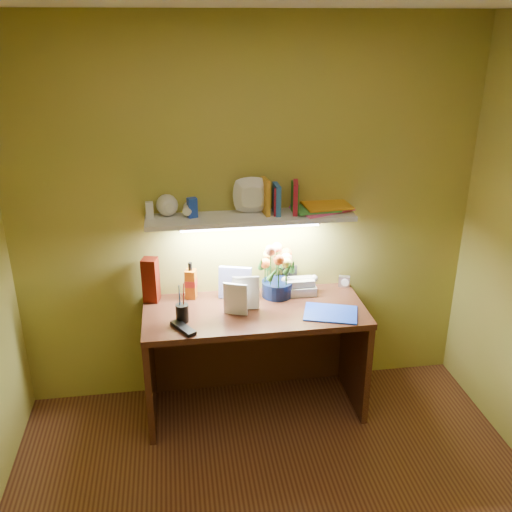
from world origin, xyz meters
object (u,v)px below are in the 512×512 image
at_px(flower_bouquet, 277,270).
at_px(desk, 255,360).
at_px(desk_clock, 344,281).
at_px(telephone, 299,285).
at_px(whisky_bottle, 191,280).

bearing_deg(flower_bouquet, desk, -135.09).
distance_m(desk, desk_clock, 0.81).
height_order(desk, desk_clock, desk_clock).
bearing_deg(desk_clock, flower_bouquet, -151.87).
bearing_deg(desk_clock, telephone, -150.45).
xyz_separation_m(desk, flower_bouquet, (0.17, 0.17, 0.56)).
bearing_deg(desk, desk_clock, 20.33).
height_order(desk, whisky_bottle, whisky_bottle).
xyz_separation_m(desk_clock, whisky_bottle, (-1.04, -0.02, 0.09)).
bearing_deg(whisky_bottle, desk_clock, 0.97).
distance_m(flower_bouquet, whisky_bottle, 0.57).
bearing_deg(whisky_bottle, flower_bouquet, -5.10).
bearing_deg(flower_bouquet, telephone, 5.02).
xyz_separation_m(telephone, whisky_bottle, (-0.71, 0.04, 0.06)).
height_order(desk, flower_bouquet, flower_bouquet).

